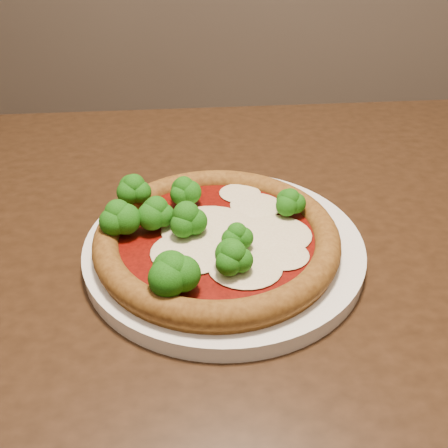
# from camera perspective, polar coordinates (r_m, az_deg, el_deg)

# --- Properties ---
(dining_table) EXTENTS (1.30, 1.08, 0.75)m
(dining_table) POSITION_cam_1_polar(r_m,az_deg,el_deg) (0.60, 2.46, -11.42)
(dining_table) COLOR black
(dining_table) RESTS_ON floor
(plate) EXTENTS (0.30, 0.30, 0.02)m
(plate) POSITION_cam_1_polar(r_m,az_deg,el_deg) (0.54, 0.00, -2.68)
(plate) COLOR white
(plate) RESTS_ON dining_table
(pizza) EXTENTS (0.26, 0.26, 0.06)m
(pizza) POSITION_cam_1_polar(r_m,az_deg,el_deg) (0.52, -1.45, -1.21)
(pizza) COLOR brown
(pizza) RESTS_ON plate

